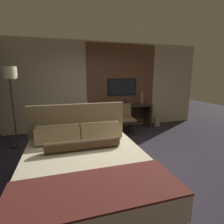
% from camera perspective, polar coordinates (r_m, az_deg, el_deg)
% --- Properties ---
extents(ground_plane, '(16.00, 16.00, 0.00)m').
position_cam_1_polar(ground_plane, '(3.71, 4.78, -16.21)').
color(ground_plane, '#28232D').
extents(wall_back_tv_panel, '(7.20, 0.09, 2.80)m').
position_cam_1_polar(wall_back_tv_panel, '(5.80, -3.37, 8.42)').
color(wall_back_tv_panel, '#BCAD8E').
rests_on(wall_back_tv_panel, ground_plane).
extents(bed, '(1.90, 2.26, 1.19)m').
position_cam_1_polar(bed, '(2.87, -8.51, -17.70)').
color(bed, '#33281E').
rests_on(bed, ground_plane).
extents(desk, '(1.84, 0.51, 0.78)m').
position_cam_1_polar(desk, '(5.84, 3.87, -0.18)').
color(desk, '#2D2319').
rests_on(desk, ground_plane).
extents(tv, '(0.99, 0.04, 0.56)m').
position_cam_1_polar(tv, '(5.92, 3.29, 8.14)').
color(tv, black).
extents(desk_chair, '(0.51, 0.51, 0.92)m').
position_cam_1_polar(desk_chair, '(5.22, 4.16, -1.36)').
color(desk_chair, brown).
rests_on(desk_chair, ground_plane).
extents(floor_lamp, '(0.34, 0.34, 1.94)m').
position_cam_1_polar(floor_lamp, '(4.75, -30.40, 9.05)').
color(floor_lamp, '#282623').
rests_on(floor_lamp, ground_plane).
extents(vase_tall, '(0.10, 0.10, 0.44)m').
position_cam_1_polar(vase_tall, '(6.01, 9.72, 4.59)').
color(vase_tall, '#846647').
rests_on(vase_tall, desk).
extents(vase_short, '(0.08, 0.08, 0.20)m').
position_cam_1_polar(vase_short, '(5.88, 4.62, 3.36)').
color(vase_short, '#333338').
rests_on(vase_short, desk).
extents(book, '(0.25, 0.20, 0.03)m').
position_cam_1_polar(book, '(5.56, -3.03, 2.00)').
color(book, navy).
rests_on(book, desk).
extents(waste_bin, '(0.22, 0.22, 0.28)m').
position_cam_1_polar(waste_bin, '(6.35, 14.52, -3.19)').
color(waste_bin, gray).
rests_on(waste_bin, ground_plane).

